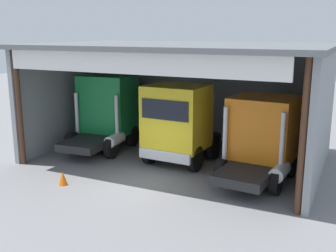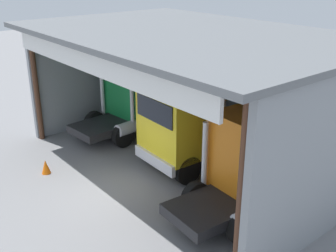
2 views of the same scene
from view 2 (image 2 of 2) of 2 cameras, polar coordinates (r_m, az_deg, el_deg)
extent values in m
plane|color=slate|center=(15.54, -8.29, -8.77)|extent=(80.00, 80.00, 0.00)
cube|color=gray|center=(19.58, 12.18, 5.79)|extent=(12.70, 0.24, 5.22)
cube|color=gray|center=(21.61, -8.25, 7.54)|extent=(0.24, 8.17, 5.22)
cube|color=slate|center=(15.82, 2.52, 12.60)|extent=(13.30, 8.87, 0.20)
cylinder|color=#4C2D1E|center=(19.71, -17.68, 5.35)|extent=(0.24, 0.24, 5.22)
cylinder|color=#4C2D1E|center=(10.22, 10.08, -9.32)|extent=(0.24, 0.24, 5.22)
cube|color=white|center=(13.61, -10.41, 8.84)|extent=(11.43, 0.12, 0.90)
cube|color=#197F3D|center=(20.03, -4.23, 5.62)|extent=(2.69, 2.42, 2.99)
cube|color=black|center=(20.60, -1.83, 7.64)|extent=(2.14, 0.23, 0.90)
cube|color=silver|center=(21.24, -1.70, 2.10)|extent=(2.40, 0.35, 0.44)
cube|color=#232326|center=(19.48, -8.21, 0.13)|extent=(2.14, 3.44, 0.36)
cylinder|color=silver|center=(20.32, -8.98, 4.10)|extent=(0.18, 0.18, 2.43)
cylinder|color=silver|center=(18.59, -4.93, 2.61)|extent=(0.18, 0.18, 2.43)
cylinder|color=silver|center=(18.76, -5.44, -0.22)|extent=(0.65, 1.24, 0.56)
cylinder|color=black|center=(21.65, -5.08, 1.99)|extent=(0.39, 1.11, 1.09)
cylinder|color=black|center=(20.07, -1.09, 0.46)|extent=(0.39, 1.11, 1.09)
cylinder|color=black|center=(20.41, -10.02, 0.49)|extent=(0.39, 1.11, 1.09)
cylinder|color=black|center=(18.72, -6.17, -1.29)|extent=(0.39, 1.11, 1.09)
cube|color=yellow|center=(16.00, 1.42, 1.24)|extent=(2.70, 2.33, 2.83)
cube|color=black|center=(15.20, -1.90, 2.11)|extent=(2.21, 0.16, 0.85)
cube|color=silver|center=(15.97, -1.90, -4.73)|extent=(2.47, 0.27, 0.44)
cube|color=#232326|center=(17.51, 5.50, -2.23)|extent=(2.08, 2.98, 0.36)
cylinder|color=silver|center=(16.08, 7.50, -0.23)|extent=(0.18, 0.18, 2.60)
cylinder|color=silver|center=(17.71, 2.29, 2.04)|extent=(0.18, 0.18, 2.60)
cylinder|color=silver|center=(18.10, 2.34, -0.92)|extent=(0.62, 1.22, 0.56)
cylinder|color=black|center=(15.61, 2.69, -6.03)|extent=(0.35, 1.14, 1.13)
cylinder|color=black|center=(17.25, -2.14, -3.18)|extent=(0.35, 1.14, 1.13)
cylinder|color=black|center=(16.84, 8.08, -4.06)|extent=(0.35, 1.14, 1.13)
cylinder|color=black|center=(18.38, 3.09, -1.59)|extent=(0.35, 1.14, 1.13)
cube|color=orange|center=(13.74, 12.47, -3.61)|extent=(2.68, 2.59, 2.61)
cube|color=black|center=(14.44, 15.95, -0.71)|extent=(2.13, 0.21, 0.78)
cube|color=silver|center=(15.24, 15.30, -7.18)|extent=(2.39, 0.33, 0.44)
cube|color=#232326|center=(13.31, 6.82, -10.88)|extent=(2.10, 3.26, 0.36)
cylinder|color=silver|center=(13.72, 5.03, -4.47)|extent=(0.18, 0.18, 2.57)
cylinder|color=silver|center=(12.29, 11.86, -8.19)|extent=(0.18, 0.18, 2.57)
cylinder|color=silver|center=(12.76, 11.32, -12.11)|extent=(0.64, 1.24, 0.56)
cylinder|color=black|center=(15.42, 10.23, -6.98)|extent=(0.37, 1.03, 1.02)
cylinder|color=black|center=(14.20, 16.61, -10.32)|extent=(0.37, 1.03, 1.02)
cylinder|color=black|center=(14.11, 3.78, -9.57)|extent=(0.37, 1.03, 1.02)
cylinder|color=black|center=(12.76, 10.17, -13.66)|extent=(0.37, 1.03, 1.02)
cylinder|color=#194CB2|center=(20.33, 5.27, 0.39)|extent=(0.58, 0.58, 0.92)
cube|color=#1E59A5|center=(17.23, 21.95, -5.13)|extent=(0.90, 0.60, 1.00)
cone|color=orange|center=(17.12, -16.43, -5.38)|extent=(0.36, 0.36, 0.56)
camera|label=1|loc=(7.73, -90.66, -15.64)|focal=43.17mm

